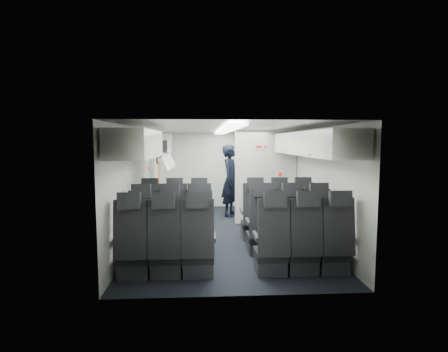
{
  "coord_description": "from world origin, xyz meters",
  "views": [
    {
      "loc": [
        -0.43,
        -7.11,
        1.89
      ],
      "look_at": [
        0.0,
        0.4,
        1.15
      ],
      "focal_mm": 28.0,
      "sensor_mm": 36.0,
      "label": 1
    }
  ],
  "objects": [
    {
      "name": "cabin_shell",
      "position": [
        0.0,
        0.0,
        1.12
      ],
      "size": [
        3.41,
        6.01,
        2.16
      ],
      "color": "black",
      "rests_on": "ground"
    },
    {
      "name": "flight_attendant",
      "position": [
        0.24,
        1.69,
        0.91
      ],
      "size": [
        0.66,
        0.78,
        1.82
      ],
      "primitive_type": "imported",
      "rotation": [
        0.0,
        0.0,
        1.18
      ],
      "color": "black",
      "rests_on": "ground"
    },
    {
      "name": "papers",
      "position": [
        0.43,
        1.64,
        1.1
      ],
      "size": [
        0.17,
        0.09,
        0.12
      ],
      "primitive_type": "cube",
      "rotation": [
        0.0,
        0.0,
        0.4
      ],
      "color": "white",
      "rests_on": "flight_attendant"
    },
    {
      "name": "seat_row_rear",
      "position": [
        -0.0,
        -2.33,
        0.4
      ],
      "size": [
        3.33,
        0.56,
        1.24
      ],
      "color": "black",
      "rests_on": "cabin_shell"
    },
    {
      "name": "overhead_bin_left_rear",
      "position": [
        -1.4,
        -2.0,
        1.86
      ],
      "size": [
        0.53,
        1.8,
        0.4
      ],
      "color": "white",
      "rests_on": "cabin_shell"
    },
    {
      "name": "overhead_bin_right_front",
      "position": [
        1.4,
        -0.25,
        1.86
      ],
      "size": [
        0.53,
        1.7,
        0.4
      ],
      "color": "white",
      "rests_on": "cabin_shell"
    },
    {
      "name": "overhead_bin_left_front_open",
      "position": [
        -1.44,
        -0.25,
        1.74
      ],
      "size": [
        0.64,
        1.7,
        0.72
      ],
      "color": "#9E9E93",
      "rests_on": "cabin_shell"
    },
    {
      "name": "bulkhead_partition",
      "position": [
        0.98,
        0.8,
        1.08
      ],
      "size": [
        1.4,
        0.15,
        2.13
      ],
      "color": "white",
      "rests_on": "cabin_shell"
    },
    {
      "name": "seat_row_front",
      "position": [
        -0.0,
        -0.53,
        0.4
      ],
      "size": [
        3.33,
        0.56,
        1.24
      ],
      "color": "black",
      "rests_on": "cabin_shell"
    },
    {
      "name": "overhead_bin_right_rear",
      "position": [
        1.4,
        -2.0,
        1.86
      ],
      "size": [
        0.53,
        1.8,
        0.4
      ],
      "color": "white",
      "rests_on": "cabin_shell"
    },
    {
      "name": "galley_unit",
      "position": [
        0.95,
        2.72,
        0.95
      ],
      "size": [
        0.85,
        0.52,
        1.9
      ],
      "color": "#939399",
      "rests_on": "cabin_shell"
    },
    {
      "name": "carry_on_bag",
      "position": [
        -1.38,
        -0.46,
        1.79
      ],
      "size": [
        0.51,
        0.43,
        0.26
      ],
      "primitive_type": "cube",
      "rotation": [
        0.0,
        0.0,
        -0.34
      ],
      "color": "black",
      "rests_on": "overhead_bin_left_front_open"
    },
    {
      "name": "boarding_door",
      "position": [
        -1.64,
        1.55,
        0.95
      ],
      "size": [
        0.12,
        1.27,
        1.86
      ],
      "color": "silver",
      "rests_on": "cabin_shell"
    },
    {
      "name": "seat_row_mid",
      "position": [
        -0.0,
        -1.43,
        0.4
      ],
      "size": [
        3.33,
        0.56,
        1.24
      ],
      "color": "black",
      "rests_on": "cabin_shell"
    }
  ]
}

